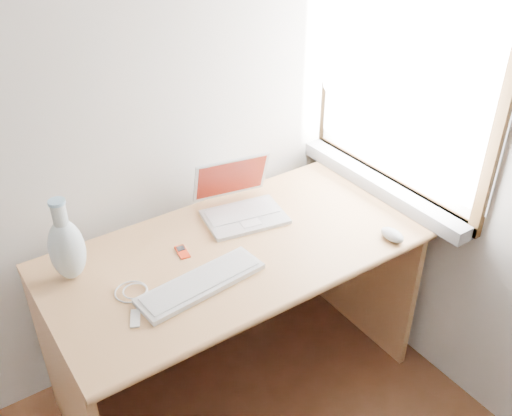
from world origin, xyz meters
TOP-DOWN VIEW (x-y plane):
  - window at (1.72, 1.30)m, footprint 0.11×0.99m
  - desk at (0.94, 1.39)m, footprint 1.43×0.72m
  - laptop at (1.08, 1.49)m, footprint 0.36×0.32m
  - external_keyboard at (0.73, 1.18)m, footprint 0.48×0.18m
  - mouse at (1.48, 1.00)m, footprint 0.07×0.11m
  - ipod at (0.76, 1.38)m, footprint 0.05×0.09m
  - cable_coil at (0.51, 1.28)m, footprint 0.12×0.12m
  - remote at (0.47, 1.15)m, footprint 0.06×0.09m
  - vase at (0.37, 1.48)m, footprint 0.12×0.12m

SIDE VIEW (x-z plane):
  - desk at x=0.94m, z-range 0.16..0.92m
  - cable_coil at x=0.51m, z-range 0.76..0.76m
  - remote at x=0.47m, z-range 0.76..0.76m
  - ipod at x=0.76m, z-range 0.76..0.76m
  - external_keyboard at x=0.73m, z-range 0.76..0.78m
  - mouse at x=1.48m, z-range 0.76..0.80m
  - laptop at x=1.08m, z-range 0.70..0.92m
  - vase at x=0.37m, z-range 0.73..1.04m
  - window at x=1.72m, z-range 0.72..1.83m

